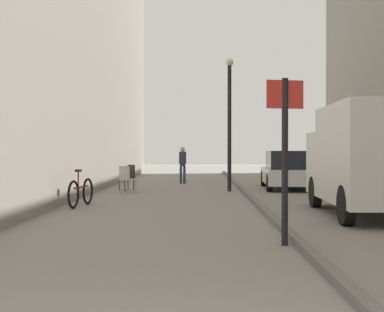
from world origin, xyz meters
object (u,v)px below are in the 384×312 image
at_px(delivery_van, 368,157).
at_px(bicycle_leaning, 81,192).
at_px(parked_car, 288,170).
at_px(lamp_post, 229,115).
at_px(street_sign_post, 285,146).
at_px(cafe_chair_by_doorway, 129,176).
at_px(cafe_chair_near_window, 126,177).
at_px(pedestrian_main_foreground, 183,162).

relative_size(delivery_van, bicycle_leaning, 2.77).
relative_size(parked_car, lamp_post, 0.90).
bearing_deg(parked_car, street_sign_post, -96.94).
relative_size(lamp_post, cafe_chair_by_doorway, 5.06).
distance_m(delivery_van, street_sign_post, 4.47).
distance_m(parked_car, street_sign_post, 12.22).
height_order(parked_car, cafe_chair_near_window, parked_car).
xyz_separation_m(lamp_post, bicycle_leaning, (-4.18, -5.14, -2.34)).
xyz_separation_m(street_sign_post, lamp_post, (-0.27, 10.73, 1.18)).
distance_m(pedestrian_main_foreground, street_sign_post, 15.28).
bearing_deg(cafe_chair_by_doorway, pedestrian_main_foreground, -63.90).
xyz_separation_m(lamp_post, cafe_chair_near_window, (-3.56, -0.93, -2.18)).
distance_m(pedestrian_main_foreground, cafe_chair_near_window, 5.61).
distance_m(delivery_van, lamp_post, 7.66).
bearing_deg(pedestrian_main_foreground, bicycle_leaning, -118.64).
height_order(parked_car, cafe_chair_by_doorway, parked_car).
xyz_separation_m(parked_car, cafe_chair_near_window, (-5.87, -2.21, -0.17)).
xyz_separation_m(pedestrian_main_foreground, street_sign_post, (2.09, -15.12, 0.61)).
bearing_deg(delivery_van, lamp_post, 113.15).
distance_m(pedestrian_main_foreground, delivery_van, 12.28).
xyz_separation_m(delivery_van, street_sign_post, (-2.46, -3.72, 0.23)).
relative_size(delivery_van, street_sign_post, 1.88).
relative_size(pedestrian_main_foreground, bicycle_leaning, 0.92).
relative_size(parked_car, bicycle_leaning, 2.43).
relative_size(delivery_van, cafe_chair_near_window, 5.19).
height_order(parked_car, street_sign_post, street_sign_post).
distance_m(lamp_post, cafe_chair_by_doorway, 4.28).
relative_size(pedestrian_main_foreground, lamp_post, 0.34).
xyz_separation_m(cafe_chair_near_window, cafe_chair_by_doorway, (-0.10, 1.32, 0.00)).
distance_m(delivery_van, cafe_chair_near_window, 8.79).
bearing_deg(pedestrian_main_foreground, street_sign_post, -96.87).
relative_size(lamp_post, cafe_chair_near_window, 5.06).
xyz_separation_m(lamp_post, cafe_chair_by_doorway, (-3.67, 0.39, -2.18)).
distance_m(cafe_chair_near_window, cafe_chair_by_doorway, 1.32).
distance_m(pedestrian_main_foreground, parked_car, 5.17).
bearing_deg(lamp_post, bicycle_leaning, -129.09).
xyz_separation_m(pedestrian_main_foreground, delivery_van, (4.56, -11.40, 0.38)).
height_order(delivery_van, street_sign_post, street_sign_post).
height_order(bicycle_leaning, cafe_chair_by_doorway, bicycle_leaning).
bearing_deg(parked_car, pedestrian_main_foreground, 145.73).
relative_size(delivery_van, lamp_post, 1.03).
height_order(delivery_van, bicycle_leaning, delivery_van).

